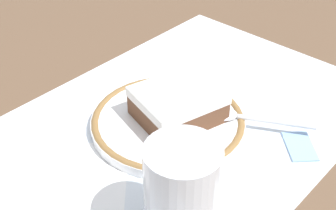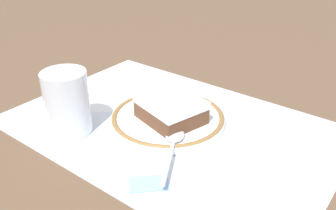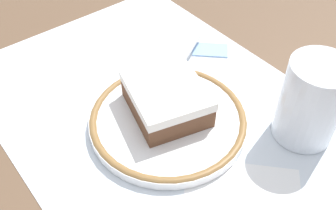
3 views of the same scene
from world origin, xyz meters
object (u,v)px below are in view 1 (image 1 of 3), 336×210
object	(u,v)px
spoon	(237,116)
plate	(168,121)
cake_slice	(175,104)
sugar_packet	(300,144)
napkin	(62,179)
cup	(182,197)

from	to	relation	value
spoon	plate	bearing A→B (deg)	132.76
cake_slice	sugar_packet	world-z (taller)	cake_slice
plate	cake_slice	bearing A→B (deg)	-22.79
plate	spoon	bearing A→B (deg)	-47.24
spoon	napkin	xyz separation A→B (m)	(-0.20, 0.08, -0.01)
plate	cup	bearing A→B (deg)	-133.21
sugar_packet	spoon	bearing A→B (deg)	103.08
spoon	sugar_packet	size ratio (longest dim) A/B	2.40
plate	spoon	size ratio (longest dim) A/B	1.52
cake_slice	napkin	world-z (taller)	cake_slice
cake_slice	sugar_packet	bearing A→B (deg)	-63.93
cake_slice	spoon	world-z (taller)	cake_slice
cup	plate	bearing A→B (deg)	46.79
cake_slice	napkin	distance (m)	0.15
cup	napkin	xyz separation A→B (m)	(-0.04, 0.13, -0.04)
plate	napkin	size ratio (longest dim) A/B	1.37
spoon	cup	world-z (taller)	cup
cup	napkin	bearing A→B (deg)	104.83
spoon	sugar_packet	distance (m)	0.08
spoon	cup	size ratio (longest dim) A/B	1.23
plate	cake_slice	distance (m)	0.02
plate	cup	world-z (taller)	cup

